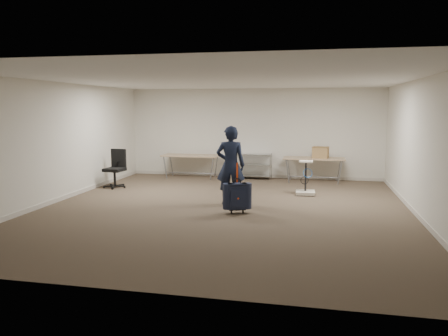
# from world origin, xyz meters

# --- Properties ---
(ground) EXTENTS (9.00, 9.00, 0.00)m
(ground) POSITION_xyz_m (0.00, 0.00, 0.00)
(ground) COLOR #433629
(ground) RESTS_ON ground
(room_shell) EXTENTS (8.00, 9.00, 9.00)m
(room_shell) POSITION_xyz_m (0.00, 1.38, 0.05)
(room_shell) COLOR silver
(room_shell) RESTS_ON ground
(folding_table_left) EXTENTS (1.80, 0.75, 0.73)m
(folding_table_left) POSITION_xyz_m (-1.90, 3.95, 0.68)
(folding_table_left) COLOR #957A5B
(folding_table_left) RESTS_ON ground
(folding_table_right) EXTENTS (1.80, 0.75, 0.73)m
(folding_table_right) POSITION_xyz_m (1.90, 3.95, 0.68)
(folding_table_right) COLOR #957A5B
(folding_table_right) RESTS_ON ground
(wire_shelf) EXTENTS (1.22, 0.47, 0.80)m
(wire_shelf) POSITION_xyz_m (0.00, 4.20, 0.44)
(wire_shelf) COLOR silver
(wire_shelf) RESTS_ON ground
(person) EXTENTS (0.71, 0.51, 1.81)m
(person) POSITION_xyz_m (0.05, 0.50, 0.90)
(person) COLOR black
(person) RESTS_ON ground
(suitcase) EXTENTS (0.45, 0.35, 1.07)m
(suitcase) POSITION_xyz_m (0.36, -0.36, 0.37)
(suitcase) COLOR black
(suitcase) RESTS_ON ground
(office_chair) EXTENTS (0.64, 0.64, 1.06)m
(office_chair) POSITION_xyz_m (-3.50, 1.93, 0.32)
(office_chair) COLOR black
(office_chair) RESTS_ON ground
(equipment_cart) EXTENTS (0.49, 0.49, 0.87)m
(equipment_cart) POSITION_xyz_m (1.71, 1.95, 0.23)
(equipment_cart) COLOR beige
(equipment_cart) RESTS_ON ground
(cardboard_box) EXTENTS (0.50, 0.41, 0.33)m
(cardboard_box) POSITION_xyz_m (2.09, 3.93, 0.90)
(cardboard_box) COLOR #8D6341
(cardboard_box) RESTS_ON folding_table_right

